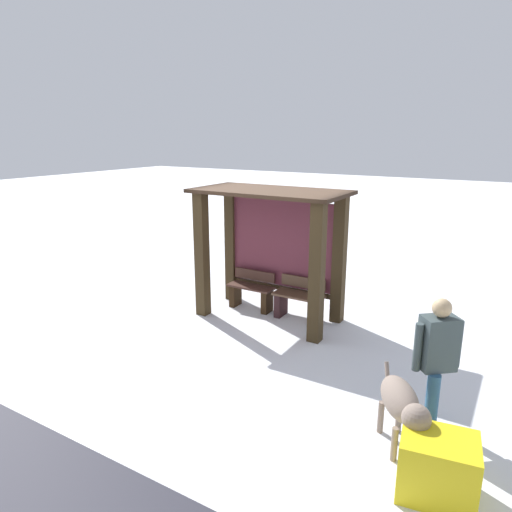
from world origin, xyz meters
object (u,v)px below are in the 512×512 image
at_px(bus_shelter, 273,237).
at_px(dog, 402,404).
at_px(bench_center_inside, 299,302).
at_px(person_walking, 437,356).
at_px(bench_left_inside, 251,292).
at_px(grit_bin, 438,467).

distance_m(bus_shelter, dog, 4.22).
bearing_deg(bus_shelter, dog, -41.57).
bearing_deg(bus_shelter, bench_center_inside, 7.35).
height_order(person_walking, dog, person_walking).
height_order(bus_shelter, bench_left_inside, bus_shelter).
distance_m(bus_shelter, bench_center_inside, 1.30).
distance_m(bench_left_inside, bench_center_inside, 1.03).
bearing_deg(person_walking, bench_center_inside, 141.26).
distance_m(person_walking, dog, 0.71).
bearing_deg(person_walking, dog, -110.60).
relative_size(person_walking, grit_bin, 2.32).
height_order(person_walking, grit_bin, person_walking).
xyz_separation_m(bus_shelter, person_walking, (3.29, -2.16, -0.59)).
height_order(bench_left_inside, bench_center_inside, bench_center_inside).
distance_m(bus_shelter, person_walking, 3.97).
height_order(bench_center_inside, grit_bin, bench_center_inside).
bearing_deg(bus_shelter, bench_left_inside, 172.70).
relative_size(bus_shelter, grit_bin, 3.90).
bearing_deg(person_walking, grit_bin, -76.20).
bearing_deg(bench_left_inside, person_walking, -30.29).
xyz_separation_m(person_walking, grit_bin, (0.25, -1.04, -0.63)).
distance_m(bench_center_inside, dog, 3.79).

